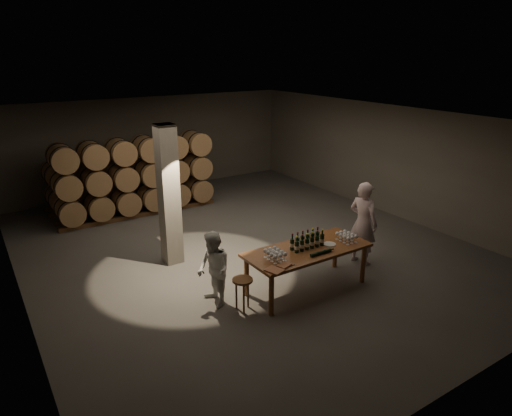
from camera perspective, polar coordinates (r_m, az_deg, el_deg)
room at (r=10.34m, az=-10.84°, el=1.48°), size 12.00×12.00×12.00m
tasting_table at (r=9.31m, az=6.43°, el=-5.64°), size 2.60×1.10×0.90m
barrel_stack_back at (r=15.25m, az=-16.37°, el=3.76°), size 4.70×0.95×1.57m
barrel_stack_front at (r=13.86m, az=-14.78°, el=3.98°), size 4.70×0.95×2.31m
bottle_cluster at (r=9.25m, az=6.43°, el=-4.22°), size 0.74×0.24×0.35m
lying_bottles at (r=9.03m, az=8.14°, el=-5.54°), size 0.58×0.07×0.07m
glass_cluster_left at (r=8.72m, az=2.39°, el=-5.61°), size 0.31×0.42×0.18m
glass_cluster_right at (r=9.70m, az=11.26°, el=-3.36°), size 0.30×0.41×0.17m
plate at (r=9.51m, az=9.19°, el=-4.48°), size 0.26×0.26×0.01m
notebook_near at (r=8.51m, az=3.52°, el=-7.16°), size 0.29×0.25×0.03m
notebook_corner at (r=8.32m, az=2.31°, el=-7.78°), size 0.33×0.37×0.03m
pen at (r=8.53m, az=4.52°, el=-7.20°), size 0.14×0.02×0.01m
stool at (r=8.65m, az=-1.69°, el=-9.55°), size 0.39×0.39×0.65m
person_man at (r=10.59m, az=13.23°, el=-1.87°), size 0.59×0.79×1.94m
person_woman at (r=8.74m, az=-5.32°, el=-7.69°), size 0.59×0.75×1.50m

